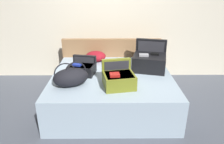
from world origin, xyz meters
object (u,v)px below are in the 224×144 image
(hard_case_medium, at_px, (119,78))
(bed, at_px, (112,90))
(hard_case_small, at_px, (83,68))
(duffel_bag, at_px, (71,77))
(pillow_near_headboard, at_px, (96,56))
(hard_case_large, at_px, (150,60))

(hard_case_medium, bearing_deg, bed, 92.37)
(hard_case_small, height_order, duffel_bag, duffel_bag)
(hard_case_medium, height_order, hard_case_small, hard_case_medium)
(bed, relative_size, duffel_bag, 3.31)
(hard_case_medium, bearing_deg, pillow_near_headboard, 99.87)
(hard_case_small, bearing_deg, pillow_near_headboard, 84.84)
(hard_case_large, bearing_deg, bed, -144.22)
(hard_case_large, distance_m, duffel_bag, 1.34)
(hard_case_small, distance_m, duffel_bag, 0.44)
(bed, height_order, hard_case_large, hard_case_large)
(hard_case_large, bearing_deg, hard_case_medium, -115.73)
(bed, xyz_separation_m, duffel_bag, (-0.57, -0.38, 0.39))
(hard_case_medium, relative_size, duffel_bag, 0.85)
(bed, xyz_separation_m, hard_case_medium, (0.09, -0.39, 0.38))
(hard_case_small, relative_size, duffel_bag, 0.76)
(hard_case_large, height_order, hard_case_medium, hard_case_large)
(duffel_bag, distance_m, pillow_near_headboard, 1.05)
(pillow_near_headboard, bearing_deg, bed, -65.59)
(hard_case_small, height_order, pillow_near_headboard, hard_case_small)
(hard_case_large, xyz_separation_m, hard_case_medium, (-0.53, -0.64, -0.03))
(bed, height_order, hard_case_medium, hard_case_medium)
(bed, distance_m, hard_case_small, 0.58)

